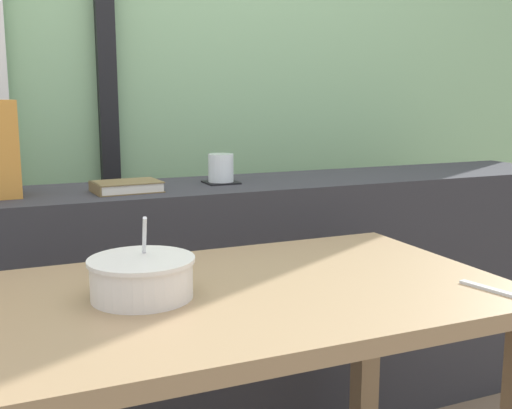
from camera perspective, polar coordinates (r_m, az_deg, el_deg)
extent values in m
cube|color=#8EBC89|center=(2.59, -11.47, 16.69)|extent=(4.80, 0.08, 2.80)
cube|color=black|center=(2.49, -13.75, 14.57)|extent=(0.07, 0.05, 2.60)
cube|color=#2D2D33|center=(2.00, -6.08, -9.96)|extent=(2.80, 0.39, 0.82)
cube|color=#826849|center=(1.85, 10.06, -14.21)|extent=(0.06, 0.06, 0.67)
cube|color=#997A56|center=(1.28, -0.30, -8.34)|extent=(1.04, 0.66, 0.03)
cube|color=black|center=(1.94, -3.26, 2.05)|extent=(0.10, 0.10, 0.00)
cylinder|color=white|center=(1.93, -3.27, 3.41)|extent=(0.08, 0.08, 0.09)
cylinder|color=orange|center=(1.93, -3.27, 3.07)|extent=(0.07, 0.07, 0.06)
cube|color=brown|center=(1.80, -11.81, 1.22)|extent=(0.19, 0.15, 0.00)
cube|color=silver|center=(1.80, -11.83, 1.64)|extent=(0.18, 0.14, 0.02)
cube|color=brown|center=(1.80, -11.84, 2.06)|extent=(0.19, 0.15, 0.00)
cube|color=brown|center=(1.78, -14.66, 1.42)|extent=(0.02, 0.13, 0.03)
cylinder|color=silver|center=(1.22, -10.50, -6.69)|extent=(0.20, 0.20, 0.08)
cylinder|color=silver|center=(1.21, -10.56, -5.08)|extent=(0.21, 0.21, 0.01)
cylinder|color=tan|center=(1.22, -10.49, -7.10)|extent=(0.17, 0.17, 0.05)
cylinder|color=silver|center=(1.24, -10.30, -3.87)|extent=(0.03, 0.11, 0.14)
ellipsoid|color=silver|center=(1.27, -10.45, -5.68)|extent=(0.03, 0.05, 0.01)
cube|color=silver|center=(1.33, 21.46, -7.49)|extent=(0.05, 0.17, 0.01)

